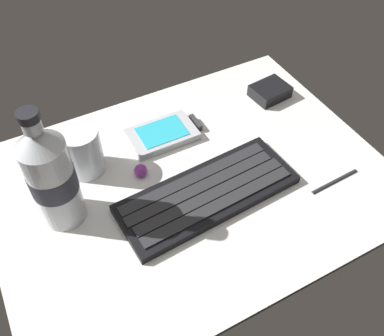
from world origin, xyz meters
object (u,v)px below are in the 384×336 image
Objects in this scene: handheld_device at (165,133)px; water_bottle at (51,177)px; juice_cup at (83,152)px; stylus_pen at (335,181)px; keyboard at (207,193)px; charger_block at (270,91)px; trackball_mouse at (141,171)px.

handheld_device is 0.62× the size of water_bottle.
stylus_pen is at bearing -32.17° from juice_cup.
stylus_pen is (20.09, -7.26, -0.46)cm from keyboard.
juice_cup is (-15.16, -0.85, 3.18)cm from handheld_device.
handheld_device is at bearing -178.55° from charger_block.
charger_block is at bearing 1.45° from handheld_device.
juice_cup is 1.21× the size of charger_block.
keyboard is at bearing -145.18° from charger_block.
handheld_device is 10.05cm from trackball_mouse.
charger_block is (23.40, 16.28, 0.39)cm from keyboard.
handheld_device is 1.35× the size of stylus_pen.
keyboard is at bearing -90.43° from handheld_device.
keyboard is at bearing -19.12° from water_bottle.
water_bottle is 15.80cm from trackball_mouse.
stylus_pen is (19.97, -22.95, -0.38)cm from handheld_device.
trackball_mouse is at bearing -139.69° from handheld_device.
trackball_mouse is at bearing -167.10° from charger_block.
juice_cup reaches higher than charger_block.
keyboard reaches higher than handheld_device.
handheld_device is at bearing 40.31° from trackball_mouse.
juice_cup is 3.86× the size of trackball_mouse.
charger_block reaches higher than keyboard.
stylus_pen is (41.17, -14.57, -8.66)cm from water_bottle.
trackball_mouse is (-7.66, -6.50, 0.37)cm from handheld_device.
juice_cup is 10.92cm from water_bottle.
juice_cup is (-15.05, 14.84, 3.10)cm from keyboard.
stylus_pen is at bearing -19.49° from water_bottle.
keyboard is 1.42× the size of water_bottle.
stylus_pen is at bearing -48.97° from handheld_device.
water_bottle is 46.05cm from charger_block.
water_bottle is at bearing -172.11° from trackball_mouse.
juice_cup reaches higher than handheld_device.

